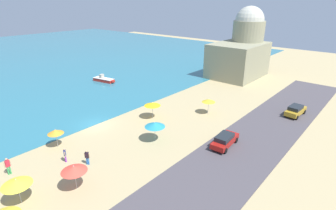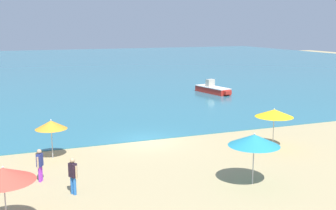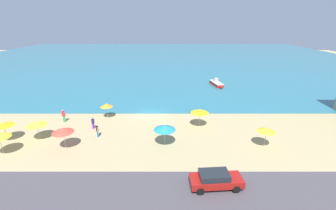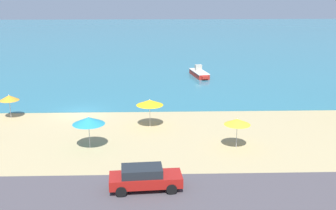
{
  "view_description": "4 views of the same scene",
  "coord_description": "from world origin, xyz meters",
  "px_view_note": "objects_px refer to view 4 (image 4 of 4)",
  "views": [
    {
      "loc": [
        -17.64,
        -28.33,
        15.72
      ],
      "look_at": [
        9.21,
        -5.09,
        1.47
      ],
      "focal_mm": 28.0,
      "sensor_mm": 36.0,
      "label": 1
    },
    {
      "loc": [
        -8.4,
        -25.18,
        7.37
      ],
      "look_at": [
        2.07,
        1.4,
        1.99
      ],
      "focal_mm": 45.0,
      "sensor_mm": 36.0,
      "label": 2
    },
    {
      "loc": [
        2.61,
        -31.22,
        13.07
      ],
      "look_at": [
        2.61,
        0.76,
        1.12
      ],
      "focal_mm": 24.0,
      "sensor_mm": 36.0,
      "label": 3
    },
    {
      "loc": [
        7.22,
        -38.9,
        11.92
      ],
      "look_at": [
        8.3,
        -4.52,
        1.99
      ],
      "focal_mm": 45.0,
      "sensor_mm": 36.0,
      "label": 4
    }
  ],
  "objects_px": {
    "beach_umbrella_7": "(237,122)",
    "parked_car_1": "(145,177)",
    "skiff_nearshore": "(199,73)",
    "beach_umbrella_4": "(9,98)",
    "beach_umbrella_1": "(150,103)",
    "beach_umbrella_6": "(89,121)"
  },
  "relations": [
    {
      "from": "parked_car_1",
      "to": "beach_umbrella_1",
      "type": "bearing_deg",
      "value": 89.02
    },
    {
      "from": "beach_umbrella_6",
      "to": "beach_umbrella_4",
      "type": "bearing_deg",
      "value": 137.89
    },
    {
      "from": "parked_car_1",
      "to": "skiff_nearshore",
      "type": "bearing_deg",
      "value": 78.38
    },
    {
      "from": "beach_umbrella_6",
      "to": "beach_umbrella_7",
      "type": "distance_m",
      "value": 11.06
    },
    {
      "from": "parked_car_1",
      "to": "skiff_nearshore",
      "type": "relative_size",
      "value": 0.86
    },
    {
      "from": "skiff_nearshore",
      "to": "beach_umbrella_7",
      "type": "bearing_deg",
      "value": -89.55
    },
    {
      "from": "beach_umbrella_1",
      "to": "skiff_nearshore",
      "type": "relative_size",
      "value": 0.48
    },
    {
      "from": "beach_umbrella_4",
      "to": "beach_umbrella_7",
      "type": "height_order",
      "value": "beach_umbrella_7"
    },
    {
      "from": "beach_umbrella_1",
      "to": "beach_umbrella_7",
      "type": "xyz_separation_m",
      "value": [
        6.56,
        -5.1,
        -0.1
      ]
    },
    {
      "from": "beach_umbrella_6",
      "to": "beach_umbrella_7",
      "type": "height_order",
      "value": "beach_umbrella_6"
    },
    {
      "from": "beach_umbrella_1",
      "to": "beach_umbrella_6",
      "type": "height_order",
      "value": "beach_umbrella_6"
    },
    {
      "from": "beach_umbrella_7",
      "to": "parked_car_1",
      "type": "distance_m",
      "value": 9.52
    },
    {
      "from": "beach_umbrella_6",
      "to": "beach_umbrella_7",
      "type": "xyz_separation_m",
      "value": [
        11.05,
        -0.35,
        -0.09
      ]
    },
    {
      "from": "parked_car_1",
      "to": "skiff_nearshore",
      "type": "distance_m",
      "value": 32.56
    },
    {
      "from": "beach_umbrella_7",
      "to": "skiff_nearshore",
      "type": "xyz_separation_m",
      "value": [
        -0.2,
        25.29,
        -1.6
      ]
    },
    {
      "from": "beach_umbrella_4",
      "to": "beach_umbrella_6",
      "type": "bearing_deg",
      "value": -42.11
    },
    {
      "from": "beach_umbrella_4",
      "to": "beach_umbrella_6",
      "type": "height_order",
      "value": "beach_umbrella_6"
    },
    {
      "from": "beach_umbrella_6",
      "to": "beach_umbrella_7",
      "type": "bearing_deg",
      "value": -1.81
    },
    {
      "from": "beach_umbrella_4",
      "to": "parked_car_1",
      "type": "distance_m",
      "value": 19.27
    },
    {
      "from": "parked_car_1",
      "to": "beach_umbrella_4",
      "type": "bearing_deg",
      "value": 131.1
    },
    {
      "from": "beach_umbrella_4",
      "to": "parked_car_1",
      "type": "bearing_deg",
      "value": -48.9
    },
    {
      "from": "beach_umbrella_1",
      "to": "skiff_nearshore",
      "type": "distance_m",
      "value": 21.24
    }
  ]
}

